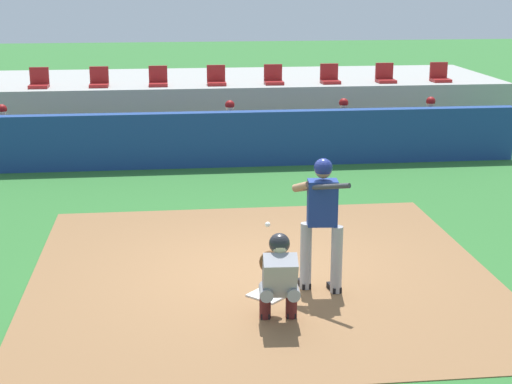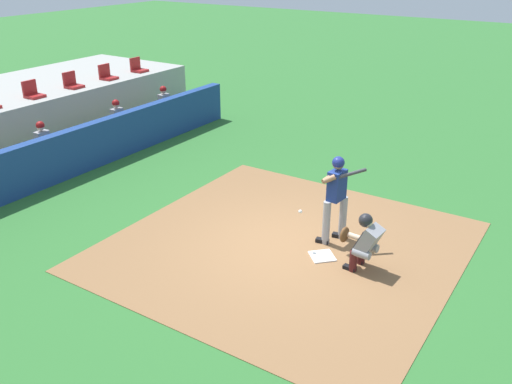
{
  "view_description": "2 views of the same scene",
  "coord_description": "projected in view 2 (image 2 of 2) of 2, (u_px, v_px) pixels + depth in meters",
  "views": [
    {
      "loc": [
        -1.25,
        -10.21,
        4.04
      ],
      "look_at": [
        0.0,
        0.7,
        1.0
      ],
      "focal_mm": 54.96,
      "sensor_mm": 36.0,
      "label": 1
    },
    {
      "loc": [
        -8.3,
        -4.67,
        5.39
      ],
      "look_at": [
        0.0,
        0.7,
        1.0
      ],
      "focal_mm": 38.65,
      "sensor_mm": 36.0,
      "label": 2
    }
  ],
  "objects": [
    {
      "name": "batter_at_plate",
      "position": [
        336.0,
        194.0,
        10.64
      ],
      "size": [
        0.66,
        0.78,
        1.8
      ],
      "color": "#99999E",
      "rests_on": "ground"
    },
    {
      "name": "dirt_infield",
      "position": [
        286.0,
        246.0,
        10.88
      ],
      "size": [
        6.4,
        6.4,
        0.01
      ],
      "primitive_type": "cube",
      "color": "olive",
      "rests_on": "ground"
    },
    {
      "name": "dugout_player_2",
      "position": [
        120.0,
        121.0,
        16.42
      ],
      "size": [
        0.49,
        0.7,
        1.3
      ],
      "color": "#939399",
      "rests_on": "ground"
    },
    {
      "name": "home_plate",
      "position": [
        322.0,
        256.0,
        10.47
      ],
      "size": [
        0.62,
        0.62,
        0.02
      ],
      "primitive_type": "cube",
      "rotation": [
        0.0,
        0.0,
        0.79
      ],
      "color": "white",
      "rests_on": "dirt_infield"
    },
    {
      "name": "stadium_seat_6",
      "position": [
        72.0,
        83.0,
        17.12
      ],
      "size": [
        0.46,
        0.46,
        0.48
      ],
      "color": "#A51E1E",
      "rests_on": "stands_platform"
    },
    {
      "name": "ground_plane",
      "position": [
        286.0,
        246.0,
        10.88
      ],
      "size": [
        80.0,
        80.0,
        0.0
      ],
      "primitive_type": "plane",
      "color": "#2D6B2D"
    },
    {
      "name": "dugout_wall",
      "position": [
        63.0,
        156.0,
        13.86
      ],
      "size": [
        13.0,
        0.3,
        1.2
      ],
      "primitive_type": "cube",
      "color": "navy",
      "rests_on": "ground"
    },
    {
      "name": "dugout_player_3",
      "position": [
        167.0,
        105.0,
        18.02
      ],
      "size": [
        0.49,
        0.7,
        1.3
      ],
      "color": "#939399",
      "rests_on": "ground"
    },
    {
      "name": "catcher_crouched",
      "position": [
        363.0,
        240.0,
        9.85
      ],
      "size": [
        0.5,
        1.69,
        1.13
      ],
      "color": "gray",
      "rests_on": "ground"
    },
    {
      "name": "dugout_bench",
      "position": [
        40.0,
        162.0,
        14.51
      ],
      "size": [
        11.8,
        0.44,
        0.45
      ],
      "primitive_type": "cube",
      "color": "olive",
      "rests_on": "ground"
    },
    {
      "name": "dugout_player_1",
      "position": [
        46.0,
        145.0,
        14.38
      ],
      "size": [
        0.49,
        0.7,
        1.3
      ],
      "color": "#939399",
      "rests_on": "ground"
    },
    {
      "name": "stadium_seat_7",
      "position": [
        107.0,
        75.0,
        18.23
      ],
      "size": [
        0.46,
        0.46,
        0.48
      ],
      "color": "#A51E1E",
      "rests_on": "stands_platform"
    },
    {
      "name": "stadium_seat_8",
      "position": [
        138.0,
        68.0,
        19.34
      ],
      "size": [
        0.46,
        0.46,
        0.48
      ],
      "color": "#A51E1E",
      "rests_on": "stands_platform"
    },
    {
      "name": "stadium_seat_5",
      "position": [
        33.0,
        93.0,
        16.02
      ],
      "size": [
        0.46,
        0.46,
        0.48
      ],
      "color": "#A51E1E",
      "rests_on": "stands_platform"
    }
  ]
}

